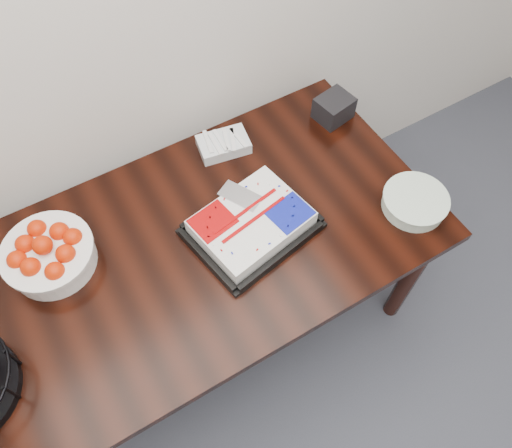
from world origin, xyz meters
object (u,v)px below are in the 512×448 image
plate_stack (415,202)px  tangerine_bowl (47,251)px  table (185,263)px  cake_tray (252,224)px  napkin_box (334,108)px

plate_stack → tangerine_bowl: bearing=159.8°
table → plate_stack: plate_stack is taller
tangerine_bowl → cake_tray: bearing=-19.4°
tangerine_bowl → table: bearing=-24.9°
plate_stack → cake_tray: bearing=158.9°
cake_tray → plate_stack: bearing=-21.1°
plate_stack → napkin_box: 0.51m
cake_tray → napkin_box: size_ratio=3.46×
cake_tray → napkin_box: napkin_box is taller
tangerine_bowl → plate_stack: size_ratio=1.28×
table → napkin_box: bearing=17.5°
plate_stack → napkin_box: napkin_box is taller
cake_tray → tangerine_bowl: tangerine_bowl is taller
napkin_box → cake_tray: bearing=-151.8°
table → tangerine_bowl: 0.46m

